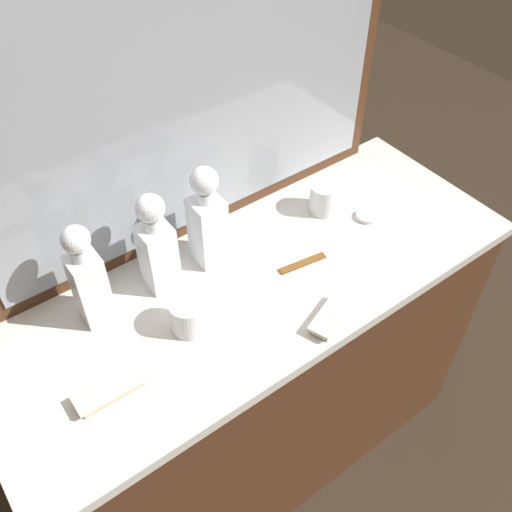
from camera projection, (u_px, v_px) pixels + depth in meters
The scene contains 12 objects.
ground_plane at pixel (256, 445), 2.09m from camera, with size 6.00×6.00×0.00m, color #2D2319.
dresser at pixel (256, 376), 1.77m from camera, with size 1.40×0.54×0.90m.
dresser_mirror at pixel (190, 96), 1.31m from camera, with size 1.17×0.03×0.79m.
crystal_decanter_far_right at pixel (89, 284), 1.29m from camera, with size 0.07×0.07×0.28m.
crystal_decanter_front at pixel (208, 225), 1.42m from camera, with size 0.08×0.08×0.29m.
crystal_decanter_right at pixel (157, 251), 1.36m from camera, with size 0.08×0.08×0.28m.
crystal_tumbler_front at pixel (324, 199), 1.61m from camera, with size 0.09×0.09×0.09m.
crystal_tumbler_left at pixel (189, 316), 1.32m from camera, with size 0.09×0.09×0.08m.
silver_brush_left at pixel (110, 390), 1.21m from camera, with size 0.16×0.06×0.02m.
silver_brush_center at pixel (330, 317), 1.35m from camera, with size 0.14×0.10×0.02m.
porcelain_dish at pixel (368, 217), 1.60m from camera, with size 0.06×0.06×0.01m.
tortoiseshell_comb at pixel (303, 263), 1.48m from camera, with size 0.13×0.04×0.01m.
Camera 1 is at (-0.58, -0.79, 1.97)m, focal length 40.28 mm.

